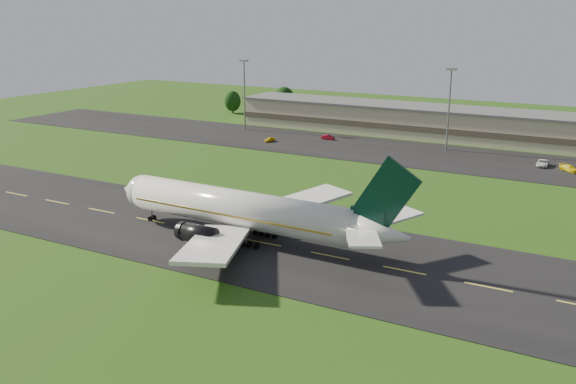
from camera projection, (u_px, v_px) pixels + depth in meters
The scene contains 11 objects.
ground at pixel (264, 243), 95.94m from camera, with size 360.00×360.00×0.00m, color #224C13.
taxiway at pixel (264, 243), 95.93m from camera, with size 220.00×30.00×0.10m, color black.
apron at pixel (417, 154), 156.46m from camera, with size 260.00×30.00×0.10m, color black.
airliner at pixel (244, 210), 96.31m from camera, with size 51.26×42.18×15.57m.
terminal at pixel (469, 126), 172.72m from camera, with size 145.00×16.00×8.40m.
light_mast_west at pixel (244, 86), 185.59m from camera, with size 2.40×1.20×20.35m.
light_mast_centre at pixel (450, 100), 157.42m from camera, with size 2.40×1.20×20.35m.
service_vehicle_a at pixel (270, 139), 171.10m from camera, with size 1.41×3.50×1.19m, color gold.
service_vehicle_b at pixel (328, 137), 173.98m from camera, with size 1.29×3.69×1.22m, color maroon.
service_vehicle_c at pixel (543, 163), 143.60m from camera, with size 2.43×5.26×1.46m, color silver.
service_vehicle_d at pixel (570, 168), 138.86m from camera, with size 1.95×4.81×1.40m, color yellow.
Camera 1 is at (47.23, -77.07, 33.27)m, focal length 40.00 mm.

